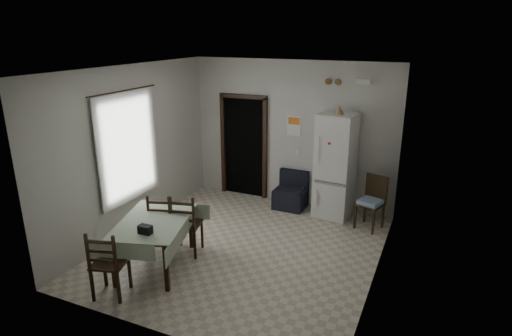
{
  "coord_description": "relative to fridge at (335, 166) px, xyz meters",
  "views": [
    {
      "loc": [
        2.75,
        -5.66,
        3.44
      ],
      "look_at": [
        0.0,
        0.5,
        1.25
      ],
      "focal_mm": 30.0,
      "sensor_mm": 36.0,
      "label": 1
    }
  ],
  "objects": [
    {
      "name": "navy_seat",
      "position": [
        -0.88,
        0.0,
        -0.63
      ],
      "size": [
        0.61,
        0.59,
        0.73
      ],
      "primitive_type": null,
      "rotation": [
        0.0,
        0.0,
        -0.01
      ],
      "color": "black",
      "rests_on": "ground"
    },
    {
      "name": "corner_chair",
      "position": [
        0.74,
        -0.31,
        -0.52
      ],
      "size": [
        0.53,
        0.53,
        0.97
      ],
      "primitive_type": null,
      "rotation": [
        0.0,
        0.0,
        -0.32
      ],
      "color": "black",
      "rests_on": "ground"
    },
    {
      "name": "wall_front",
      "position": [
        -1.0,
        -4.18,
        0.45
      ],
      "size": [
        4.2,
        0.02,
        2.9
      ],
      "primitive_type": null,
      "color": "beige",
      "rests_on": "ground"
    },
    {
      "name": "emergency_light",
      "position": [
        0.35,
        0.28,
        1.55
      ],
      "size": [
        0.25,
        0.07,
        0.09
      ],
      "primitive_type": "cube",
      "color": "white",
      "rests_on": "ground"
    },
    {
      "name": "fridge",
      "position": [
        0.0,
        0.0,
        0.0
      ],
      "size": [
        0.72,
        0.72,
        2.0
      ],
      "primitive_type": null,
      "rotation": [
        0.0,
        0.0,
        -0.11
      ],
      "color": "silver",
      "rests_on": "ground"
    },
    {
      "name": "wall_left",
      "position": [
        -3.1,
        -1.93,
        0.45
      ],
      "size": [
        0.02,
        4.5,
        2.9
      ],
      "primitive_type": null,
      "color": "beige",
      "rests_on": "ground"
    },
    {
      "name": "ground",
      "position": [
        -1.0,
        -1.93,
        -1.0
      ],
      "size": [
        4.5,
        4.5,
        0.0
      ],
      "primitive_type": "plane",
      "color": "#C2B59E",
      "rests_on": "ground"
    },
    {
      "name": "dining_chair_near_head",
      "position": [
        -2.07,
        -3.81,
        -0.51
      ],
      "size": [
        0.53,
        0.53,
        0.99
      ],
      "primitive_type": null,
      "rotation": [
        0.0,
        0.0,
        3.44
      ],
      "color": "black",
      "rests_on": "ground"
    },
    {
      "name": "dining_chair_far_left",
      "position": [
        -2.15,
        -2.46,
        -0.5
      ],
      "size": [
        0.54,
        0.54,
        1.0
      ],
      "primitive_type": null,
      "rotation": [
        0.0,
        0.0,
        3.44
      ],
      "color": "black",
      "rests_on": "ground"
    },
    {
      "name": "wall_back",
      "position": [
        -1.0,
        0.32,
        0.45
      ],
      "size": [
        4.2,
        0.02,
        2.9
      ],
      "primitive_type": null,
      "color": "beige",
      "rests_on": "ground"
    },
    {
      "name": "window_recess",
      "position": [
        -3.15,
        -2.13,
        0.55
      ],
      "size": [
        0.1,
        1.2,
        1.6
      ],
      "primitive_type": "cube",
      "color": "silver",
      "rests_on": "ground"
    },
    {
      "name": "light_switch",
      "position": [
        -0.85,
        0.31,
        0.1
      ],
      "size": [
        0.08,
        0.02,
        0.12
      ],
      "primitive_type": "cube",
      "color": "beige",
      "rests_on": "ground"
    },
    {
      "name": "dining_chair_far_right",
      "position": [
        -1.77,
        -2.4,
        -0.48
      ],
      "size": [
        0.53,
        0.53,
        1.03
      ],
      "primitive_type": null,
      "rotation": [
        0.0,
        0.0,
        3.38
      ],
      "color": "black",
      "rests_on": "ground"
    },
    {
      "name": "ceiling",
      "position": [
        -1.0,
        -1.93,
        1.9
      ],
      "size": [
        4.2,
        4.5,
        0.02
      ],
      "primitive_type": null,
      "color": "white",
      "rests_on": "ground"
    },
    {
      "name": "curtain",
      "position": [
        -3.04,
        -2.13,
        0.55
      ],
      "size": [
        0.02,
        1.45,
        1.85
      ],
      "primitive_type": "cube",
      "color": "silver",
      "rests_on": "ground"
    },
    {
      "name": "doorway",
      "position": [
        -2.05,
        0.52,
        0.06
      ],
      "size": [
        1.06,
        0.52,
        2.22
      ],
      "color": "black",
      "rests_on": "ground"
    },
    {
      "name": "calendar_image",
      "position": [
        -0.95,
        0.3,
        0.72
      ],
      "size": [
        0.24,
        0.01,
        0.14
      ],
      "primitive_type": "cube",
      "color": "orange",
      "rests_on": "ground"
    },
    {
      "name": "vent_right",
      "position": [
        -0.12,
        0.31,
        1.52
      ],
      "size": [
        0.12,
        0.03,
        0.12
      ],
      "primitive_type": "cylinder",
      "rotation": [
        1.57,
        0.0,
        0.0
      ],
      "color": "brown",
      "rests_on": "ground"
    },
    {
      "name": "wall_right",
      "position": [
        1.1,
        -1.93,
        0.45
      ],
      "size": [
        0.02,
        4.5,
        2.9
      ],
      "primitive_type": null,
      "color": "beige",
      "rests_on": "ground"
    },
    {
      "name": "black_bag",
      "position": [
        -1.82,
        -3.34,
        -0.18
      ],
      "size": [
        0.19,
        0.12,
        0.12
      ],
      "primitive_type": "cube",
      "rotation": [
        0.0,
        0.0,
        0.04
      ],
      "color": "black",
      "rests_on": "dining_table"
    },
    {
      "name": "tan_cone",
      "position": [
        0.02,
        -0.09,
        1.08
      ],
      "size": [
        0.22,
        0.22,
        0.17
      ],
      "primitive_type": "cone",
      "rotation": [
        0.0,
        0.0,
        0.11
      ],
      "color": "tan",
      "rests_on": "fridge"
    },
    {
      "name": "dining_table",
      "position": [
        -1.98,
        -2.94,
        -0.62
      ],
      "size": [
        1.34,
        1.67,
        0.76
      ],
      "primitive_type": null,
      "rotation": [
        0.0,
        0.0,
        0.3
      ],
      "color": "#96A68E",
      "rests_on": "ground"
    },
    {
      "name": "vent_left",
      "position": [
        -0.3,
        0.31,
        1.52
      ],
      "size": [
        0.12,
        0.03,
        0.12
      ],
      "primitive_type": "cylinder",
      "rotation": [
        1.57,
        0.0,
        0.0
      ],
      "color": "brown",
      "rests_on": "ground"
    },
    {
      "name": "curtain_rod",
      "position": [
        -3.03,
        -2.13,
        1.5
      ],
      "size": [
        0.02,
        1.6,
        0.02
      ],
      "primitive_type": "cylinder",
      "rotation": [
        1.57,
        0.0,
        0.0
      ],
      "color": "black",
      "rests_on": "ground"
    },
    {
      "name": "calendar",
      "position": [
        -0.95,
        0.31,
        0.62
      ],
      "size": [
        0.28,
        0.02,
        0.4
      ],
      "primitive_type": "cube",
      "color": "white",
      "rests_on": "ground"
    }
  ]
}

